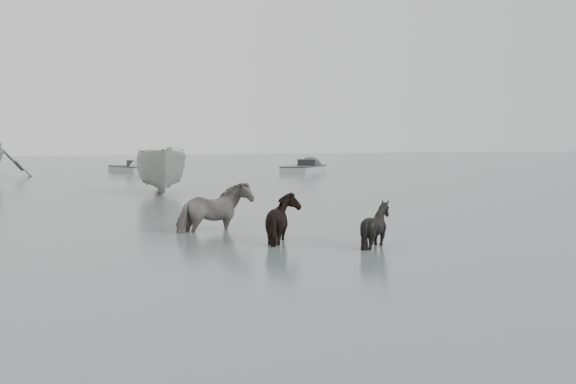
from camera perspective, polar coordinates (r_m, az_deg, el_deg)
name	(u,v)px	position (r m, az deg, el deg)	size (l,w,h in m)	color
ground	(276,247)	(14.27, -0.94, -4.33)	(140.00, 140.00, 0.00)	#495754
pony_pinto	(214,198)	(16.61, -5.88, -0.50)	(0.81, 1.78, 1.50)	black
pony_dark	(286,211)	(14.83, -0.16, -1.50)	(1.27, 1.09, 1.28)	black
pony_black	(376,217)	(14.39, 6.97, -1.98)	(0.93, 1.04, 1.15)	black
boat_small	(162,168)	(27.78, -9.96, 1.87)	(1.86, 4.95, 1.91)	#A3A49F
skiff_port	(304,166)	(43.31, 1.26, 2.08)	(5.62, 1.60, 0.75)	#9FA29F
skiff_mid	(133,166)	(44.08, -12.16, 2.02)	(4.74, 1.60, 0.75)	#9C9E9C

